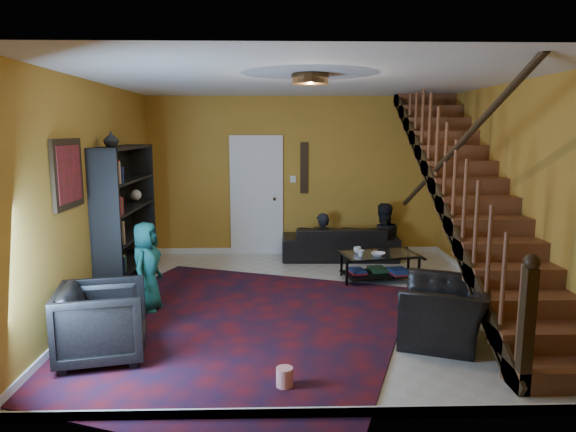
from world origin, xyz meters
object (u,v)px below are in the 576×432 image
at_px(armchair_left, 102,323).
at_px(sofa, 340,242).
at_px(coffee_table, 379,265).
at_px(armchair_right, 444,312).
at_px(bookshelf, 127,222).

bearing_deg(armchair_left, sofa, -47.85).
bearing_deg(coffee_table, sofa, 106.81).
xyz_separation_m(armchair_left, armchair_right, (3.45, 0.35, -0.05)).
relative_size(sofa, armchair_right, 2.03).
height_order(sofa, armchair_right, armchair_right).
relative_size(armchair_left, armchair_right, 0.83).
xyz_separation_m(sofa, armchair_right, (0.65, -3.57, 0.03)).
relative_size(bookshelf, armchair_right, 2.04).
distance_m(armchair_right, coffee_table, 2.22).
bearing_deg(sofa, bookshelf, 30.10).
distance_m(sofa, coffee_table, 1.42).
bearing_deg(bookshelf, armchair_right, -26.14).
bearing_deg(armchair_right, bookshelf, -95.11).
bearing_deg(coffee_table, armchair_left, -141.40).
height_order(armchair_left, armchair_right, armchair_left).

